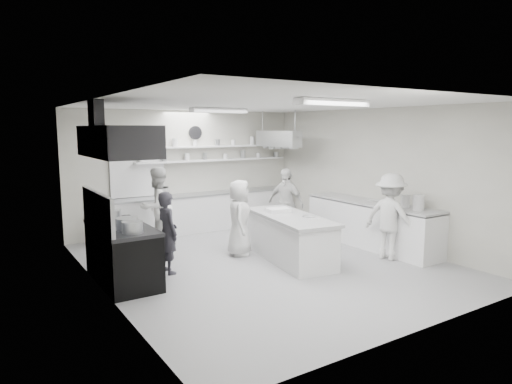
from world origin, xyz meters
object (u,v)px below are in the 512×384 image
back_counter (204,212)px  right_counter (371,225)px  prep_island (290,239)px  stove (123,256)px  cook_back (157,207)px  cook_stove (167,233)px

back_counter → right_counter: bearing=-55.3°
prep_island → right_counter: bearing=5.9°
stove → cook_back: (1.32, 1.88, 0.42)m
cook_stove → cook_back: 1.90m
back_counter → cook_back: cook_back is taller
cook_back → stove: bearing=35.9°
stove → prep_island: size_ratio=0.80×
back_counter → cook_stove: cook_stove is taller
prep_island → cook_stove: size_ratio=1.55×
prep_island → stove: bearing=-179.5°
stove → prep_island: 3.17m
back_counter → cook_stove: 3.46m
back_counter → cook_back: 1.88m
stove → cook_stove: 0.87m
cook_back → back_counter: bearing=-168.7°
stove → back_counter: 4.03m
prep_island → cook_back: size_ratio=1.30×
stove → prep_island: (3.13, -0.48, -0.03)m
stove → prep_island: bearing=-8.7°
right_counter → cook_stove: bearing=171.7°
back_counter → right_counter: right_counter is taller
prep_island → cook_stove: bearing=176.5°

